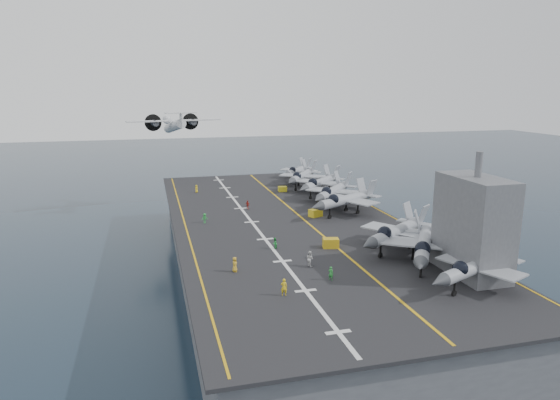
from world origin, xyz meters
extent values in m
plane|color=#142135|center=(0.00, 0.00, 0.00)|extent=(500.00, 500.00, 0.00)
cube|color=#56595E|center=(0.00, 0.00, 5.00)|extent=(36.00, 90.00, 10.00)
cube|color=black|center=(0.00, 0.00, 10.20)|extent=(38.00, 92.00, 0.40)
cube|color=gold|center=(3.00, 0.00, 10.42)|extent=(0.35, 90.00, 0.02)
cube|color=silver|center=(-6.00, 0.00, 10.42)|extent=(0.50, 90.00, 0.02)
cube|color=gold|center=(-17.00, 0.00, 10.42)|extent=(0.25, 90.00, 0.02)
cube|color=gold|center=(18.50, 0.00, 10.42)|extent=(0.25, 90.00, 0.02)
imported|color=gold|center=(-12.66, -22.12, 11.35)|extent=(0.92, 1.24, 1.90)
imported|color=yellow|center=(-8.68, -30.61, 11.38)|extent=(1.33, 1.04, 1.97)
imported|color=green|center=(-5.71, -14.70, 11.21)|extent=(1.14, 1.14, 1.62)
imported|color=#209034|center=(-13.72, 1.47, 11.23)|extent=(1.13, 0.88, 1.66)
imported|color=#A91D13|center=(-4.89, 9.14, 11.23)|extent=(1.15, 1.20, 1.67)
imported|color=yellow|center=(-12.64, 26.77, 11.23)|extent=(1.16, 1.18, 1.66)
imported|color=#268C33|center=(-2.16, -27.71, 11.24)|extent=(1.20, 1.19, 1.69)
imported|color=silver|center=(-3.11, -22.63, 11.41)|extent=(1.23, 1.43, 2.02)
camera|label=1|loc=(-22.08, -79.71, 32.74)|focal=32.00mm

